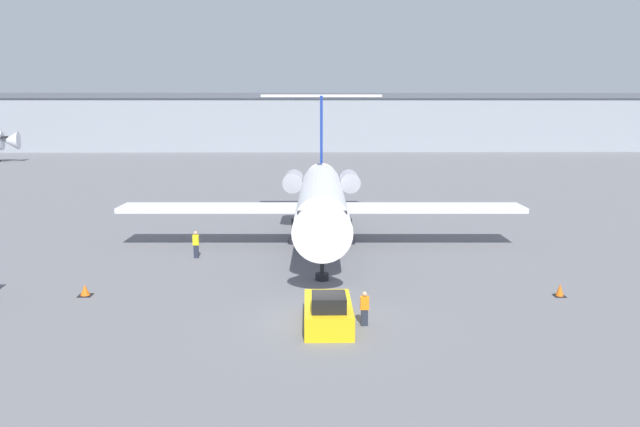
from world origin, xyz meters
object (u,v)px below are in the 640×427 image
object	(u,v)px
worker_by_wing	(196,244)
traffic_cone_left	(85,290)
traffic_cone_right	(560,290)
worker_near_tug	(365,308)
pushback_tug	(328,312)
airplane_main	(322,197)

from	to	relation	value
worker_by_wing	traffic_cone_left	bearing A→B (deg)	-117.98
traffic_cone_right	worker_near_tug	bearing A→B (deg)	-158.40
worker_near_tug	traffic_cone_left	distance (m)	15.54
worker_by_wing	traffic_cone_right	world-z (taller)	worker_by_wing
pushback_tug	traffic_cone_right	size ratio (longest dim) A/B	6.47
pushback_tug	worker_near_tug	world-z (taller)	pushback_tug
worker_near_tug	worker_by_wing	bearing A→B (deg)	127.23
traffic_cone_left	traffic_cone_right	distance (m)	25.70
airplane_main	traffic_cone_left	xyz separation A→B (m)	(-13.10, -12.17, -3.30)
pushback_tug	traffic_cone_right	xyz separation A→B (m)	(12.67, 4.34, -0.33)
traffic_cone_left	traffic_cone_right	xyz separation A→B (m)	(25.70, -0.60, 0.04)
worker_near_tug	worker_by_wing	xyz separation A→B (m)	(-10.21, 13.44, 0.13)
airplane_main	traffic_cone_right	size ratio (longest dim) A/B	41.90
pushback_tug	traffic_cone_left	xyz separation A→B (m)	(-13.02, 4.93, -0.36)
pushback_tug	worker_near_tug	size ratio (longest dim) A/B	2.77
worker_near_tug	traffic_cone_right	xyz separation A→B (m)	(10.97, 4.34, -0.52)
pushback_tug	worker_by_wing	xyz separation A→B (m)	(-8.51, 13.43, 0.32)
traffic_cone_right	traffic_cone_left	bearing A→B (deg)	178.67
worker_near_tug	worker_by_wing	distance (m)	16.88
pushback_tug	traffic_cone_left	size ratio (longest dim) A/B	6.46
pushback_tug	traffic_cone_right	distance (m)	13.40
worker_near_tug	traffic_cone_right	bearing A→B (deg)	21.60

